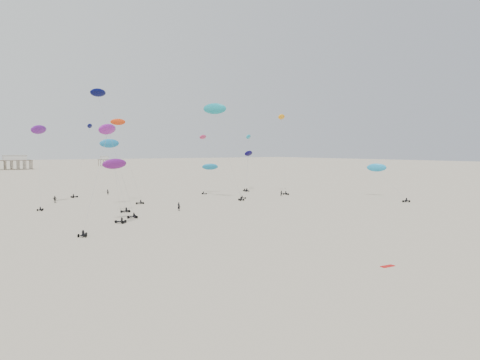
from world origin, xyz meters
TOP-DOWN VIEW (x-y plane):
  - ground_plane at (0.00, 200.00)m, footprint 900.00×900.00m
  - pavilion_main at (-10.00, 350.00)m, footprint 21.00×13.00m
  - pavilion_small at (60.00, 380.00)m, footprint 9.00×7.00m
  - rig_0 at (35.63, 117.92)m, footprint 7.36×10.81m
  - rig_1 at (31.56, 131.51)m, footprint 8.66×10.25m
  - rig_3 at (31.11, 130.63)m, footprint 5.41×3.91m
  - rig_4 at (-32.02, 81.28)m, footprint 9.32×8.79m
  - rig_5 at (16.79, 131.15)m, footprint 8.25×7.12m
  - rig_6 at (11.67, 118.47)m, footprint 8.52×14.76m
  - rig_7 at (-26.16, 95.56)m, footprint 8.08×8.06m
  - rig_8 at (-20.12, 112.48)m, footprint 5.06×16.51m
  - rig_9 at (-19.42, 141.74)m, footprint 8.85×8.12m
  - rig_10 at (-14.97, 118.19)m, footprint 6.19×8.10m
  - rig_11 at (51.15, 92.53)m, footprint 9.40×18.28m
  - rig_12 at (8.31, 112.05)m, footprint 8.07×10.39m
  - rig_13 at (-33.90, 126.07)m, footprint 6.23×17.16m
  - rig_14 at (-26.83, 90.14)m, footprint 5.36×6.69m
  - spectator_0 at (-10.34, 97.10)m, footprint 0.91×0.99m
  - spectator_1 at (28.79, 109.82)m, footprint 1.04×0.76m
  - spectator_2 at (-30.17, 128.11)m, footprint 1.38×0.91m
  - spectator_3 at (-12.19, 142.00)m, footprint 0.87×0.84m
  - grounded_kite_b at (-11.60, 38.76)m, footprint 1.84×0.81m

SIDE VIEW (x-z plane):
  - ground_plane at x=0.00m, z-range 0.00..0.00m
  - spectator_0 at x=-10.34m, z-range -1.12..1.12m
  - spectator_1 at x=28.79m, z-range -0.96..0.96m
  - spectator_2 at x=-30.17m, z-range -1.08..1.08m
  - spectator_3 at x=-12.19m, z-range -0.99..0.99m
  - grounded_kite_b at x=-11.60m, z-range -0.04..0.04m
  - pavilion_small at x=60.00m, z-range -0.51..7.49m
  - pavilion_main at x=-10.00m, z-range -0.68..9.12m
  - rig_11 at x=51.15m, z-range -1.50..15.64m
  - rig_5 at x=16.79m, z-range 2.32..12.33m
  - rig_14 at x=-26.83m, z-range 2.71..14.88m
  - rig_1 at x=31.56m, z-range 0.87..20.08m
  - rig_3 at x=31.11m, z-range 3.77..17.20m
  - rig_9 at x=-19.42m, z-range 0.50..22.04m
  - rig_6 at x=11.67m, z-range 1.18..22.16m
  - rig_8 at x=-20.12m, z-range 2.00..21.91m
  - rig_4 at x=-32.02m, z-range 3.95..22.38m
  - rig_10 at x=-14.97m, z-range 3.10..24.69m
  - rig_0 at x=35.63m, z-range 3.63..28.73m
  - rig_13 at x=-33.90m, z-range 5.88..27.57m
  - rig_7 at x=-26.16m, z-range 4.01..29.98m
  - rig_12 at x=8.31m, z-range 9.50..35.70m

